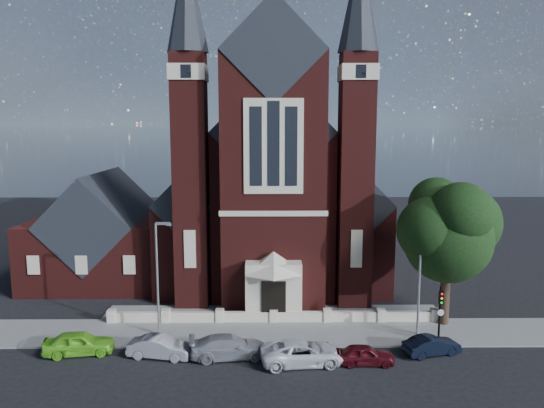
{
  "coord_description": "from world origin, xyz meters",
  "views": [
    {
      "loc": [
        -0.41,
        -31.12,
        14.62
      ],
      "look_at": [
        -0.08,
        12.0,
        8.11
      ],
      "focal_mm": 35.0,
      "sensor_mm": 36.0,
      "label": 1
    }
  ],
  "objects": [
    {
      "name": "car_lime_van",
      "position": [
        -12.53,
        1.16,
        0.75
      ],
      "size": [
        4.63,
        2.46,
        1.5
      ],
      "primitive_type": "imported",
      "rotation": [
        0.0,
        0.0,
        1.73
      ],
      "color": "#73D22A",
      "rests_on": "ground"
    },
    {
      "name": "forecourt_wall",
      "position": [
        0.0,
        6.5,
        0.0
      ],
      "size": [
        24.0,
        0.4,
        0.9
      ],
      "primitive_type": "cube",
      "color": "beige",
      "rests_on": "ground"
    },
    {
      "name": "church",
      "position": [
        -0.0,
        22.94,
        8.19
      ],
      "size": [
        20.01,
        34.9,
        29.2
      ],
      "color": "#4D1714",
      "rests_on": "ground"
    },
    {
      "name": "traffic_signal",
      "position": [
        11.0,
        2.43,
        2.58
      ],
      "size": [
        0.28,
        0.42,
        4.0
      ],
      "color": "black",
      "rests_on": "ground"
    },
    {
      "name": "pavement_strip",
      "position": [
        0.0,
        4.5,
        0.0
      ],
      "size": [
        60.0,
        5.0,
        0.12
      ],
      "primitive_type": "cube",
      "color": "slate",
      "rests_on": "ground"
    },
    {
      "name": "street_lamp_right",
      "position": [
        10.09,
        4.0,
        4.6
      ],
      "size": [
        1.16,
        0.22,
        8.09
      ],
      "color": "gray",
      "rests_on": "ground"
    },
    {
      "name": "car_navy",
      "position": [
        10.06,
        0.93,
        0.61
      ],
      "size": [
        3.93,
        2.28,
        1.22
      ],
      "primitive_type": "imported",
      "rotation": [
        0.0,
        0.0,
        1.85
      ],
      "color": "black",
      "rests_on": "ground"
    },
    {
      "name": "car_white_suv",
      "position": [
        1.72,
        -0.32,
        0.73
      ],
      "size": [
        5.48,
        3.0,
        1.45
      ],
      "primitive_type": "imported",
      "rotation": [
        0.0,
        0.0,
        1.69
      ],
      "color": "white",
      "rests_on": "ground"
    },
    {
      "name": "car_silver_b",
      "position": [
        -2.89,
        0.59,
        0.72
      ],
      "size": [
        5.18,
        2.64,
        1.44
      ],
      "primitive_type": "imported",
      "rotation": [
        0.0,
        0.0,
        1.7
      ],
      "color": "gray",
      "rests_on": "ground"
    },
    {
      "name": "ground",
      "position": [
        0.0,
        15.0,
        0.0
      ],
      "size": [
        120.0,
        120.0,
        0.0
      ],
      "primitive_type": "plane",
      "color": "black",
      "rests_on": "ground"
    },
    {
      "name": "car_silver_a",
      "position": [
        -7.25,
        0.65,
        0.67
      ],
      "size": [
        4.26,
        2.08,
        1.35
      ],
      "primitive_type": "imported",
      "rotation": [
        0.0,
        0.0,
        1.4
      ],
      "color": "#999BA0",
      "rests_on": "ground"
    },
    {
      "name": "street_tree",
      "position": [
        12.6,
        5.71,
        6.96
      ],
      "size": [
        6.4,
        6.6,
        10.7
      ],
      "color": "black",
      "rests_on": "ground"
    },
    {
      "name": "car_dark_red",
      "position": [
        5.55,
        -0.4,
        0.61
      ],
      "size": [
        3.59,
        1.47,
        1.22
      ],
      "primitive_type": "imported",
      "rotation": [
        0.0,
        0.0,
        1.56
      ],
      "color": "#4E0D15",
      "rests_on": "ground"
    },
    {
      "name": "street_lamp_left",
      "position": [
        -7.91,
        4.0,
        4.6
      ],
      "size": [
        1.16,
        0.22,
        8.09
      ],
      "color": "gray",
      "rests_on": "ground"
    },
    {
      "name": "forecourt_paving",
      "position": [
        0.0,
        8.5,
        0.0
      ],
      "size": [
        26.0,
        3.0,
        0.14
      ],
      "primitive_type": "cube",
      "color": "slate",
      "rests_on": "ground"
    },
    {
      "name": "parish_hall",
      "position": [
        -16.0,
        18.0,
        4.01
      ],
      "size": [
        12.0,
        12.2,
        10.24
      ],
      "color": "#4D1714",
      "rests_on": "ground"
    }
  ]
}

